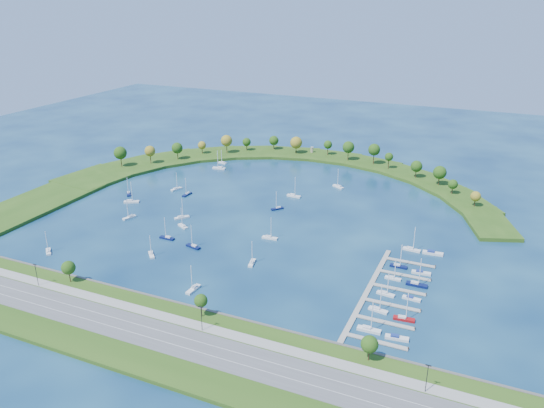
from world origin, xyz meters
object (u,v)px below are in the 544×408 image
at_px(moored_boat_7, 182,217).
at_px(docked_boat_2, 378,309).
at_px(moored_boat_0, 167,237).
at_px(moored_boat_17, 48,251).
at_px(docked_boat_11, 433,253).
at_px(moored_boat_5, 219,168).
at_px(moored_boat_3, 131,201).
at_px(moored_boat_18, 176,188).
at_px(harbor_tower, 312,150).
at_px(moored_boat_13, 193,288).
at_px(docked_boat_0, 369,329).
at_px(docked_boat_10, 412,249).
at_px(docked_boat_4, 386,293).
at_px(moored_boat_9, 270,237).
at_px(moored_boat_11, 252,262).
at_px(moored_boat_12, 129,193).
at_px(moored_boat_4, 187,194).
at_px(docked_boat_3, 404,318).
at_px(moored_boat_16, 294,195).
at_px(docked_boat_5, 411,298).
at_px(moored_boat_6, 183,226).
at_px(moored_boat_10, 151,254).
at_px(docked_boat_8, 398,266).
at_px(docked_boat_6, 393,278).
at_px(moored_boat_1, 338,186).
at_px(moored_boat_15, 277,208).
at_px(docked_boat_1, 397,338).
at_px(moored_boat_8, 193,246).
at_px(moored_boat_2, 222,162).

bearing_deg(moored_boat_7, docked_boat_2, -73.80).
height_order(moored_boat_0, moored_boat_17, moored_boat_0).
bearing_deg(docked_boat_11, moored_boat_5, 151.12).
relative_size(moored_boat_3, docked_boat_11, 1.35).
bearing_deg(moored_boat_5, moored_boat_18, 79.24).
height_order(harbor_tower, moored_boat_13, moored_boat_13).
distance_m(docked_boat_0, docked_boat_10, 73.70).
bearing_deg(docked_boat_11, docked_boat_4, -108.49).
bearing_deg(moored_boat_9, moored_boat_11, -87.06).
distance_m(moored_boat_0, moored_boat_12, 73.50).
distance_m(moored_boat_4, docked_boat_3, 170.46).
xyz_separation_m(moored_boat_16, docked_boat_5, (87.63, -90.33, -0.37)).
bearing_deg(moored_boat_6, harbor_tower, -67.58).
bearing_deg(moored_boat_9, moored_boat_16, 96.01).
bearing_deg(docked_boat_5, moored_boat_4, 159.97).
bearing_deg(docked_boat_3, moored_boat_3, 156.59).
relative_size(moored_boat_12, docked_boat_11, 1.17).
relative_size(moored_boat_10, docked_boat_8, 0.96).
height_order(moored_boat_3, docked_boat_6, moored_boat_3).
bearing_deg(moored_boat_1, moored_boat_9, 115.17).
distance_m(moored_boat_10, moored_boat_11, 48.99).
bearing_deg(moored_boat_17, moored_boat_15, -86.63).
bearing_deg(moored_boat_5, moored_boat_0, 99.91).
xyz_separation_m(moored_boat_5, docked_boat_1, (156.69, -149.90, -0.32)).
height_order(moored_boat_16, docked_boat_3, moored_boat_16).
bearing_deg(moored_boat_18, docked_boat_2, -100.55).
bearing_deg(docked_boat_4, moored_boat_17, -163.78).
distance_m(moored_boat_8, docked_boat_0, 102.20).
distance_m(moored_boat_9, docked_boat_2, 79.23).
relative_size(moored_boat_17, docked_boat_1, 1.26).
relative_size(moored_boat_13, moored_boat_17, 1.10).
bearing_deg(moored_boat_9, moored_boat_18, 148.97).
bearing_deg(moored_boat_5, docked_boat_1, 130.15).
height_order(moored_boat_2, docked_boat_10, docked_boat_10).
bearing_deg(moored_boat_11, moored_boat_12, 52.36).
bearing_deg(docked_boat_0, docked_boat_5, 68.71).
bearing_deg(moored_boat_3, docked_boat_10, -26.99).
bearing_deg(docked_boat_4, docked_boat_2, -83.56).
bearing_deg(moored_boat_3, moored_boat_17, -114.19).
height_order(moored_boat_7, moored_boat_11, moored_boat_7).
relative_size(moored_boat_10, docked_boat_4, 1.00).
relative_size(moored_boat_1, moored_boat_4, 1.09).
height_order(moored_boat_13, docked_boat_0, docked_boat_0).
bearing_deg(harbor_tower, moored_boat_11, -78.82).
height_order(harbor_tower, moored_boat_10, moored_boat_10).
distance_m(moored_boat_16, docked_boat_5, 125.85).
distance_m(moored_boat_1, moored_boat_6, 109.80).
xyz_separation_m(moored_boat_0, moored_boat_12, (-58.60, 44.36, -0.01)).
xyz_separation_m(moored_boat_8, moored_boat_17, (-61.10, -32.98, -0.02)).
relative_size(moored_boat_3, moored_boat_5, 0.96).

